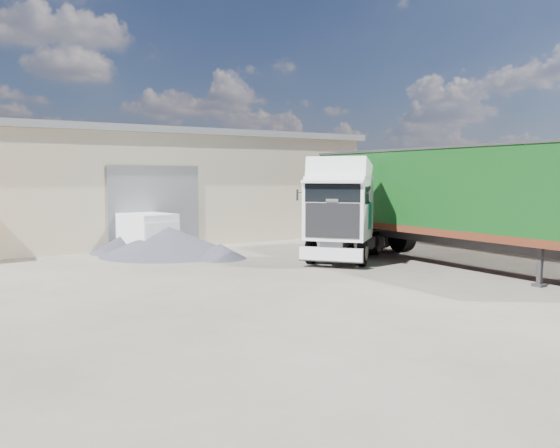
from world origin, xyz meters
TOP-DOWN VIEW (x-y plane):
  - ground at (0.00, 0.00)m, footprint 120.00×120.00m
  - warehouse at (-6.00, 16.00)m, footprint 30.60×12.60m
  - brick_boundary_wall at (11.50, 6.00)m, footprint 0.35×26.00m
  - tractor_unit at (3.02, 3.25)m, footprint 5.63×5.34m
  - box_trailer at (5.77, 0.57)m, footprint 3.04×12.52m
  - panel_van at (-2.78, 9.64)m, footprint 2.49×4.23m
  - gravel_heap at (-2.17, 7.98)m, footprint 7.27×7.27m

SIDE VIEW (x-z plane):
  - ground at x=0.00m, z-range 0.00..0.00m
  - gravel_heap at x=-2.17m, z-range -0.04..1.10m
  - panel_van at x=-2.78m, z-range 0.03..1.65m
  - brick_boundary_wall at x=11.50m, z-range 0.00..2.50m
  - tractor_unit at x=3.02m, z-range -0.31..3.53m
  - box_trailer at x=5.77m, z-range 0.45..4.59m
  - warehouse at x=-6.00m, z-range -0.05..5.37m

